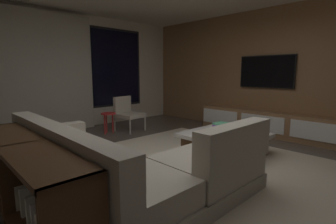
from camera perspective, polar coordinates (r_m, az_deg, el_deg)
floor at (r=3.59m, az=2.90°, el=-12.89°), size 9.20×9.20×0.00m
back_wall_with_window at (r=6.36m, az=-22.15°, el=8.35°), size 6.60×0.30×2.70m
media_wall at (r=5.95m, az=23.90°, el=8.31°), size 0.12×7.80×2.70m
area_rug at (r=3.78m, az=7.75°, el=-11.75°), size 3.20×3.80×0.01m
sectional_couch at (r=2.86m, az=-10.14°, el=-12.58°), size 1.98×2.50×0.82m
coffee_table at (r=4.25m, az=12.56°, el=-6.96°), size 1.16×1.16×0.36m
book_stack_on_coffee_table at (r=4.44m, az=11.88°, el=-3.12°), size 0.26×0.21×0.12m
accent_chair_near_window at (r=5.92m, az=-9.20°, el=0.06°), size 0.62×0.64×0.78m
side_stool at (r=5.69m, az=-13.29°, el=-1.04°), size 0.32×0.32×0.46m
media_console at (r=5.80m, az=21.65°, el=-2.46°), size 0.46×3.10×0.52m
mounted_tv at (r=5.95m, az=21.25°, el=8.47°), size 0.05×1.21×0.70m
console_table_behind_couch at (r=2.60m, az=-29.43°, el=-13.06°), size 0.40×2.10×0.74m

